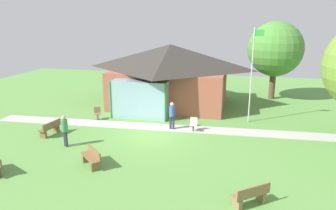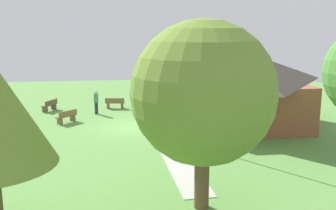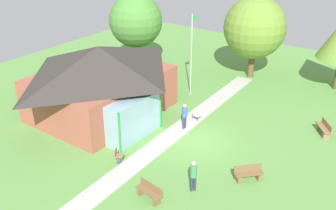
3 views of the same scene
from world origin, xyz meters
name	(u,v)px [view 2 (image 2 of 3)]	position (x,y,z in m)	size (l,w,h in m)	color
ground_plane	(132,127)	(0.00, 0.00, 0.00)	(44.00, 44.00, 0.00)	#609947
pavilion	(239,85)	(-0.59, 7.23, 2.48)	(9.53, 8.46, 4.76)	#A35642
footpath	(158,126)	(0.00, 1.65, 0.01)	(21.93, 1.30, 0.03)	#BCB7B2
flagpole	(217,87)	(5.55, 4.07, 3.38)	(0.64, 0.08, 6.17)	silver
bench_front_center	(67,117)	(-1.77, -4.27, 0.40)	(1.40, 1.35, 0.84)	brown
bench_mid_left	(115,103)	(-5.96, -1.06, 0.40)	(0.66, 1.55, 0.84)	brown
bench_front_right	(13,152)	(5.38, -5.99, 0.40)	(1.45, 1.27, 0.84)	olive
bench_front_left	(50,106)	(-5.75, -5.98, 0.40)	(1.54, 1.06, 0.84)	brown
patio_chair_lawn_spare	(157,129)	(2.20, 1.41, 0.42)	(0.45, 0.45, 0.86)	beige
patio_chair_west	(160,106)	(-4.52, 2.30, 0.42)	(0.59, 0.59, 0.86)	#8C6B4C
visitor_on_path	(156,114)	(0.85, 1.48, 1.02)	(0.34, 0.34, 1.74)	#2D3347
visitor_strolling_lawn	(96,100)	(-4.18, -2.42, 1.02)	(0.34, 0.34, 1.74)	#2D3347
tree_east_hedge	(203,93)	(11.63, 1.99, 4.19)	(5.01, 5.01, 6.71)	brown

